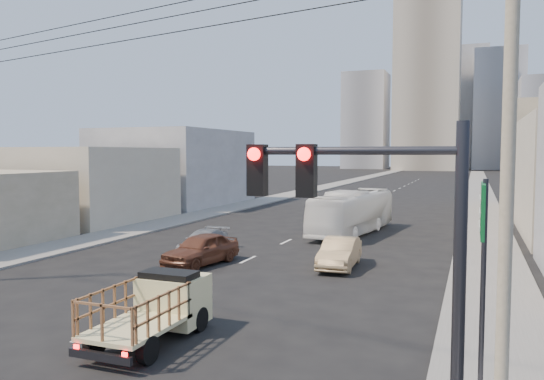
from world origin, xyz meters
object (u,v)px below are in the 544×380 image
Objects in this scene: sedan_tan at (340,253)px; green_sign at (483,235)px; sedan_brown at (201,249)px; traffic_signal at (384,257)px; utility_pole at (508,175)px; sedan_grey at (204,242)px; flatbed_pickup at (154,304)px; city_bus at (353,212)px.

green_sign is (6.24, -12.37, 3.02)m from sedan_tan.
traffic_signal is (11.46, -15.53, 3.30)m from sedan_brown.
sedan_brown is at bearing 135.37° from utility_pole.
sedan_brown reaches higher than sedan_grey.
green_sign reaches higher than flatbed_pickup.
flatbed_pickup is 0.96× the size of sedan_brown.
flatbed_pickup is 1.01× the size of sedan_tan.
sedan_brown reaches higher than sedan_tan.
sedan_tan is 8.00m from sedan_grey.
green_sign is at bearing 97.67° from utility_pole.
utility_pole reaches higher than flatbed_pickup.
sedan_brown is 0.77× the size of traffic_signal.
sedan_grey is 22.57m from traffic_signal.
sedan_brown is (-3.87, 9.99, -0.31)m from flatbed_pickup.
traffic_signal is at bearing -36.12° from flatbed_pickup.
utility_pole reaches higher than traffic_signal.
sedan_tan is at bearing -10.89° from sedan_grey.
green_sign is 0.50× the size of utility_pole.
green_sign is at bearing -63.50° from city_bus.
sedan_grey is 19.67m from green_sign.
flatbed_pickup is 9.38m from green_sign.
traffic_signal is at bearing -59.45° from sedan_grey.
sedan_grey is at bearing 125.00° from traffic_signal.
city_bus is 2.15× the size of green_sign.
flatbed_pickup is 12.16m from sedan_tan.
traffic_signal reaches higher than sedan_tan.
sedan_brown is at bearing -68.51° from sedan_grey.
city_bus is 2.46× the size of sedan_grey.
traffic_signal is 1.20× the size of green_sign.
sedan_grey is at bearing 132.65° from utility_pole.
sedan_brown is 19.58m from traffic_signal.
traffic_signal reaches higher than sedan_brown.
green_sign reaches higher than city_bus.
utility_pole is (13.19, -13.02, 4.40)m from sedan_brown.
sedan_brown is 1.05× the size of sedan_tan.
city_bus reaches higher than sedan_tan.
traffic_signal is 5.21m from green_sign.
green_sign reaches higher than sedan_grey.
city_bus is at bearing 87.54° from flatbed_pickup.
utility_pole is (9.32, -3.03, 4.09)m from flatbed_pickup.
flatbed_pickup is at bearing -58.39° from sedan_brown.
green_sign is (12.85, -10.52, 2.96)m from sedan_brown.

